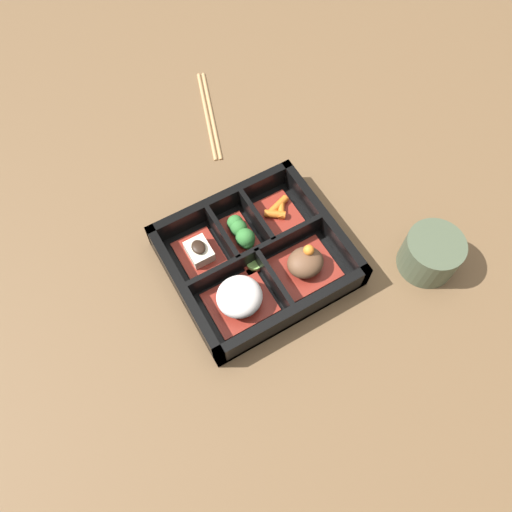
# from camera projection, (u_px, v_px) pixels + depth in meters

# --- Properties ---
(ground_plane) EXTENTS (3.00, 3.00, 0.00)m
(ground_plane) POSITION_uv_depth(u_px,v_px,m) (256.00, 263.00, 0.79)
(ground_plane) COLOR brown
(bento_base) EXTENTS (0.26, 0.24, 0.01)m
(bento_base) POSITION_uv_depth(u_px,v_px,m) (256.00, 262.00, 0.79)
(bento_base) COLOR black
(bento_base) RESTS_ON ground_plane
(bento_rim) EXTENTS (0.26, 0.24, 0.05)m
(bento_rim) POSITION_uv_depth(u_px,v_px,m) (255.00, 255.00, 0.77)
(bento_rim) COLOR black
(bento_rim) RESTS_ON ground_plane
(bowl_stew) EXTENTS (0.09, 0.08, 0.05)m
(bowl_stew) POSITION_uv_depth(u_px,v_px,m) (305.00, 264.00, 0.76)
(bowl_stew) COLOR maroon
(bowl_stew) RESTS_ON bento_base
(bowl_rice) EXTENTS (0.09, 0.08, 0.05)m
(bowl_rice) POSITION_uv_depth(u_px,v_px,m) (240.00, 298.00, 0.73)
(bowl_rice) COLOR maroon
(bowl_rice) RESTS_ON bento_base
(bowl_carrots) EXTENTS (0.06, 0.08, 0.02)m
(bowl_carrots) POSITION_uv_depth(u_px,v_px,m) (278.00, 213.00, 0.81)
(bowl_carrots) COLOR maroon
(bowl_carrots) RESTS_ON bento_base
(bowl_greens) EXTENTS (0.04, 0.08, 0.04)m
(bowl_greens) POSITION_uv_depth(u_px,v_px,m) (242.00, 233.00, 0.79)
(bowl_greens) COLOR maroon
(bowl_greens) RESTS_ON bento_base
(bowl_tofu) EXTENTS (0.06, 0.08, 0.03)m
(bowl_tofu) POSITION_uv_depth(u_px,v_px,m) (200.00, 253.00, 0.78)
(bowl_tofu) COLOR maroon
(bowl_tofu) RESTS_ON bento_base
(bowl_pickles) EXTENTS (0.04, 0.04, 0.01)m
(bowl_pickles) POSITION_uv_depth(u_px,v_px,m) (253.00, 262.00, 0.77)
(bowl_pickles) COLOR maroon
(bowl_pickles) RESTS_ON bento_base
(tea_cup) EXTENTS (0.09, 0.09, 0.07)m
(tea_cup) POSITION_uv_depth(u_px,v_px,m) (431.00, 253.00, 0.76)
(tea_cup) COLOR #424C38
(tea_cup) RESTS_ON ground_plane
(chopsticks) EXTENTS (0.08, 0.21, 0.01)m
(chopsticks) POSITION_uv_depth(u_px,v_px,m) (209.00, 114.00, 0.93)
(chopsticks) COLOR #A87F51
(chopsticks) RESTS_ON ground_plane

